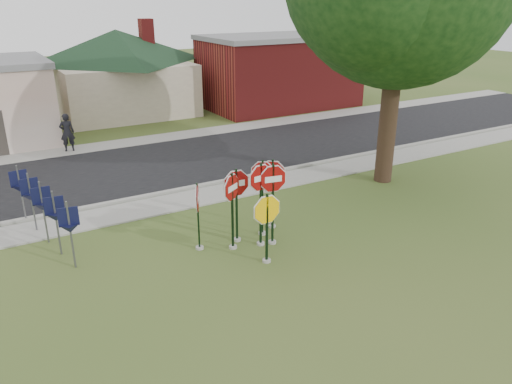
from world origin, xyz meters
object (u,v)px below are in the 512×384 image
stop_sign_yellow (267,220)px  stop_sign_left (232,201)px  pedestrian (67,132)px  stop_sign_center (261,192)px

stop_sign_yellow → stop_sign_left: stop_sign_left is taller
pedestrian → stop_sign_yellow: bearing=110.9°
stop_sign_center → stop_sign_yellow: bearing=-111.5°
stop_sign_left → pedestrian: (-2.25, 12.94, -0.57)m
pedestrian → stop_sign_left: bearing=110.0°
pedestrian → stop_sign_center: bearing=113.3°
stop_sign_yellow → stop_sign_left: (-0.44, 1.22, 0.23)m
stop_sign_center → stop_sign_left: size_ratio=1.09×
stop_sign_center → pedestrian: bearing=103.2°
stop_sign_left → pedestrian: 13.15m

